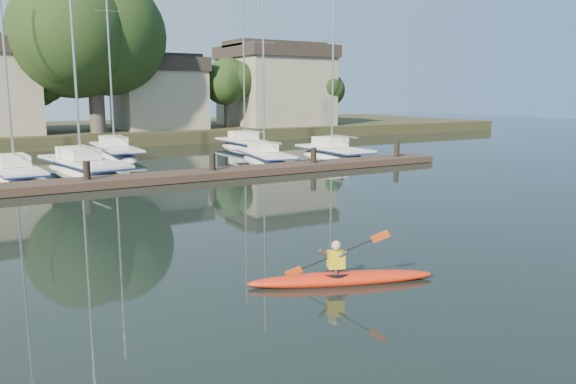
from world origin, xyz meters
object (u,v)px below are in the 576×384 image
kayak (341,276)px  sailboat_7 (246,151)px  sailboat_2 (84,176)px  sailboat_1 (16,182)px  sailboat_3 (265,164)px  sailboat_4 (333,161)px  dock (154,178)px  sailboat_6 (116,158)px

kayak → sailboat_7: (11.72, 28.49, -0.37)m
sailboat_2 → kayak: bearing=-96.4°
sailboat_1 → sailboat_3: 13.90m
sailboat_2 → sailboat_7: bearing=18.0°
sailboat_1 → sailboat_4: sailboat_1 is taller
sailboat_3 → sailboat_4: size_ratio=0.96×
dock → sailboat_2: sailboat_2 is taller
sailboat_2 → sailboat_6: size_ratio=0.99×
sailboat_1 → sailboat_6: bearing=45.5°
sailboat_2 → sailboat_6: 8.39m
sailboat_2 → sailboat_4: sailboat_2 is taller
kayak → sailboat_6: bearing=106.9°
kayak → sailboat_7: sailboat_7 is taller
sailboat_6 → sailboat_1: bearing=-127.8°
sailboat_6 → dock: bearing=-93.5°
sailboat_2 → sailboat_6: (3.54, 7.61, 0.01)m
sailboat_2 → sailboat_1: bearing=177.9°
dock → sailboat_3: (8.40, 4.54, -0.39)m
kayak → sailboat_2: size_ratio=0.26×
sailboat_6 → kayak: bearing=-91.7°
sailboat_1 → sailboat_7: sailboat_7 is taller
dock → sailboat_4: bearing=17.5°
sailboat_1 → sailboat_4: size_ratio=1.00×
sailboat_4 → sailboat_7: bearing=106.5°
kayak → sailboat_1: sailboat_1 is taller
dock → sailboat_2: (-2.20, 5.30, -0.40)m
sailboat_1 → sailboat_3: bearing=-5.4°
sailboat_2 → sailboat_4: (15.47, -1.11, -0.01)m
kayak → sailboat_6: (2.08, 28.99, -0.35)m
kayak → sailboat_7: 30.81m
sailboat_3 → kayak: bearing=-103.7°
sailboat_2 → sailboat_7: size_ratio=1.17×
sailboat_1 → sailboat_6: 10.59m
sailboat_3 → sailboat_4: bearing=6.0°
kayak → sailboat_1: bearing=123.8°
sailboat_2 → dock: bearing=-77.8°
sailboat_2 → sailboat_3: size_ratio=1.29×
dock → sailboat_7: bearing=48.5°
sailboat_6 → sailboat_7: (9.65, -0.49, -0.01)m
sailboat_7 → kayak: bearing=-112.5°
kayak → sailboat_3: size_ratio=0.34×
sailboat_1 → sailboat_6: (6.84, 8.09, -0.01)m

